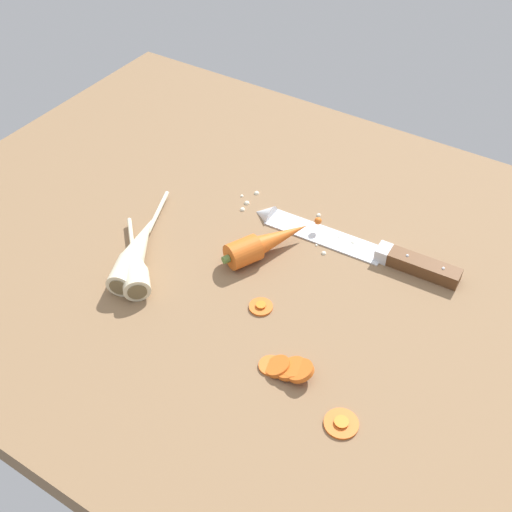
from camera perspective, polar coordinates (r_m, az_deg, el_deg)
name	(u,v)px	position (r cm, az deg, el deg)	size (l,w,h in cm)	color
ground_plane	(263,265)	(101.36, 0.61, -0.78)	(120.00, 90.00, 4.00)	brown
chefs_knife	(349,242)	(102.30, 8.26, 1.21)	(34.82, 5.30, 4.18)	silver
whole_carrot	(266,243)	(99.05, 0.90, 1.20)	(9.94, 16.64, 4.20)	#D6601E
parsnip_front	(136,252)	(99.44, -10.64, 0.39)	(10.84, 22.98, 4.00)	beige
parsnip_mid_left	(134,265)	(97.31, -10.80, -0.80)	(14.00, 14.11, 4.00)	beige
carrot_slice_stack	(287,368)	(84.61, 2.76, -9.93)	(7.60, 4.18, 3.07)	#D6601E
carrot_slice_stray_near	(261,306)	(92.08, 0.44, -4.47)	(3.47, 3.47, 0.70)	#D6601E
carrot_slice_stray_mid	(341,423)	(81.18, 7.61, -14.51)	(4.34, 4.34, 0.70)	#D6601E
mince_crumbs	(291,220)	(105.99, 3.16, 3.25)	(22.66, 8.56, 0.90)	silver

